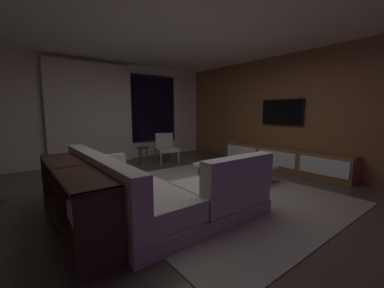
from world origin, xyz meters
name	(u,v)px	position (x,y,z in m)	size (l,w,h in m)	color
floor	(191,195)	(0.00, 0.00, 0.00)	(9.20, 9.20, 0.00)	#473D33
back_wall_with_window	(109,112)	(-0.06, 3.62, 1.34)	(6.60, 0.30, 2.70)	beige
media_wall	(294,112)	(3.06, 0.00, 1.35)	(0.12, 7.80, 2.70)	brown
ceiling	(191,21)	(0.00, 0.00, 2.70)	(8.20, 8.20, 0.00)	beige
area_rug	(211,192)	(0.35, -0.10, 0.01)	(3.20, 3.80, 0.01)	gray
sectional_couch	(150,192)	(-0.85, -0.18, 0.29)	(1.98, 2.50, 0.82)	gray
coffee_table	(235,173)	(1.11, 0.06, 0.19)	(1.16, 1.16, 0.36)	#321E16
book_stack_on_coffee_table	(247,162)	(1.28, -0.09, 0.41)	(0.29, 0.22, 0.09)	#959F94
accent_chair_near_window	(166,146)	(1.05, 2.48, 0.43)	(0.66, 0.67, 0.78)	#B2ADA0
side_stool	(143,150)	(0.40, 2.56, 0.37)	(0.32, 0.32, 0.46)	#333338
media_console	(283,159)	(2.77, 0.05, 0.25)	(0.46, 3.10, 0.52)	brown
mounted_tv	(282,112)	(2.95, 0.25, 1.35)	(0.05, 1.07, 0.62)	black
console_table_behind_couch	(73,195)	(-1.76, -0.05, 0.41)	(0.40, 2.10, 0.74)	#321E16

